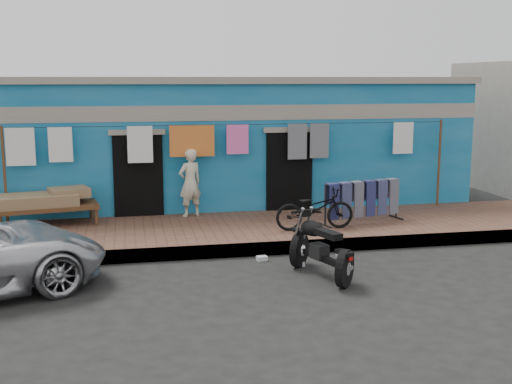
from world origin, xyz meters
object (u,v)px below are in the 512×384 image
seated_person (190,183)px  charpoy (48,208)px  bicycle (315,204)px  motorcycle (321,246)px  jeans_rack (362,201)px

seated_person → charpoy: (-3.06, -0.27, -0.40)m
seated_person → bicycle: 2.99m
motorcycle → charpoy: bearing=123.2°
bicycle → charpoy: size_ratio=0.71×
bicycle → motorcycle: size_ratio=0.93×
seated_person → jeans_rack: 3.83m
seated_person → charpoy: 3.10m
seated_person → charpoy: size_ratio=0.66×
bicycle → jeans_rack: bicycle is taller
charpoy → jeans_rack: size_ratio=1.16×
seated_person → charpoy: seated_person is taller
seated_person → jeans_rack: seated_person is taller
seated_person → bicycle: seated_person is taller
bicycle → motorcycle: bicycle is taller
jeans_rack → bicycle: bearing=-159.3°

